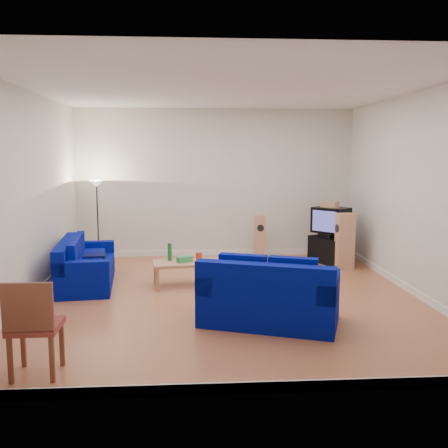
{
  "coord_description": "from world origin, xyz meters",
  "views": [
    {
      "loc": [
        -0.53,
        -7.62,
        2.23
      ],
      "look_at": [
        0.0,
        0.4,
        1.1
      ],
      "focal_mm": 40.0,
      "sensor_mm": 36.0,
      "label": 1
    }
  ],
  "objects": [
    {
      "name": "room",
      "position": [
        0.0,
        0.0,
        1.54
      ],
      "size": [
        6.01,
        6.51,
        3.21
      ],
      "color": "#9A4E2F",
      "rests_on": "ground"
    },
    {
      "name": "sofa_three_seat",
      "position": [
        -2.39,
        0.89,
        0.28
      ],
      "size": [
        1.07,
        2.07,
        0.77
      ],
      "rotation": [
        0.0,
        0.0,
        -1.46
      ],
      "color": "#000877",
      "rests_on": "ground"
    },
    {
      "name": "sofa_loveseat",
      "position": [
        0.48,
        -1.32,
        0.33
      ],
      "size": [
        1.99,
        1.52,
        0.88
      ],
      "rotation": [
        0.0,
        0.0,
        -0.34
      ],
      "color": "#000877",
      "rests_on": "ground"
    },
    {
      "name": "coffee_table",
      "position": [
        -0.6,
        0.69,
        0.37
      ],
      "size": [
        1.22,
        0.72,
        0.42
      ],
      "rotation": [
        0.0,
        0.0,
        0.13
      ],
      "color": "tan",
      "rests_on": "ground"
    },
    {
      "name": "bottle",
      "position": [
        -0.9,
        0.79,
        0.57
      ],
      "size": [
        0.1,
        0.1,
        0.3
      ],
      "primitive_type": "cylinder",
      "rotation": [
        0.0,
        0.0,
        0.52
      ],
      "color": "#197233",
      "rests_on": "coffee_table"
    },
    {
      "name": "tissue_box",
      "position": [
        -0.65,
        0.65,
        0.47
      ],
      "size": [
        0.28,
        0.23,
        0.1
      ],
      "primitive_type": "cube",
      "rotation": [
        0.0,
        0.0,
        0.45
      ],
      "color": "green",
      "rests_on": "coffee_table"
    },
    {
      "name": "red_canister",
      "position": [
        -0.41,
        0.73,
        0.49
      ],
      "size": [
        0.13,
        0.13,
        0.15
      ],
      "primitive_type": "cylinder",
      "rotation": [
        0.0,
        0.0,
        0.32
      ],
      "color": "red",
      "rests_on": "coffee_table"
    },
    {
      "name": "remote",
      "position": [
        -0.2,
        0.52,
        0.43
      ],
      "size": [
        0.17,
        0.08,
        0.02
      ],
      "primitive_type": "cube",
      "rotation": [
        0.0,
        0.0,
        0.16
      ],
      "color": "black",
      "rests_on": "coffee_table"
    },
    {
      "name": "tv_stand",
      "position": [
        2.32,
        2.32,
        0.27
      ],
      "size": [
        0.81,
        0.99,
        0.53
      ],
      "primitive_type": "cube",
      "rotation": [
        0.0,
        0.0,
        -1.13
      ],
      "color": "black",
      "rests_on": "ground"
    },
    {
      "name": "av_receiver",
      "position": [
        2.31,
        2.31,
        0.58
      ],
      "size": [
        0.45,
        0.49,
        0.09
      ],
      "primitive_type": "cube",
      "rotation": [
        0.0,
        0.0,
        -1.18
      ],
      "color": "black",
      "rests_on": "tv_stand"
    },
    {
      "name": "television",
      "position": [
        2.33,
        2.36,
        0.89
      ],
      "size": [
        0.82,
        0.83,
        0.52
      ],
      "rotation": [
        0.0,
        0.0,
        -0.83
      ],
      "color": "black",
      "rests_on": "av_receiver"
    },
    {
      "name": "centre_speaker",
      "position": [
        2.3,
        2.36,
        1.21
      ],
      "size": [
        0.34,
        0.39,
        0.13
      ],
      "primitive_type": "cube",
      "rotation": [
        0.0,
        0.0,
        -0.94
      ],
      "color": "tan",
      "rests_on": "television"
    },
    {
      "name": "speaker_left",
      "position": [
        0.91,
        2.7,
        0.48
      ],
      "size": [
        0.24,
        0.31,
        0.96
      ],
      "rotation": [
        0.0,
        0.0,
        -0.08
      ],
      "color": "tan",
      "rests_on": "ground"
    },
    {
      "name": "speaker_right",
      "position": [
        2.45,
        1.77,
        0.55
      ],
      "size": [
        0.36,
        0.28,
        1.09
      ],
      "rotation": [
        0.0,
        0.0,
        -1.48
      ],
      "color": "tan",
      "rests_on": "ground"
    },
    {
      "name": "floor_lamp",
      "position": [
        -2.45,
        2.66,
        1.4
      ],
      "size": [
        0.29,
        0.29,
        1.7
      ],
      "color": "black",
      "rests_on": "ground"
    },
    {
      "name": "dining_chair",
      "position": [
        -2.11,
        -2.75,
        0.57
      ],
      "size": [
        0.49,
        0.49,
        1.02
      ],
      "rotation": [
        0.0,
        0.0,
        0.01
      ],
      "color": "brown",
      "rests_on": "ground"
    }
  ]
}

